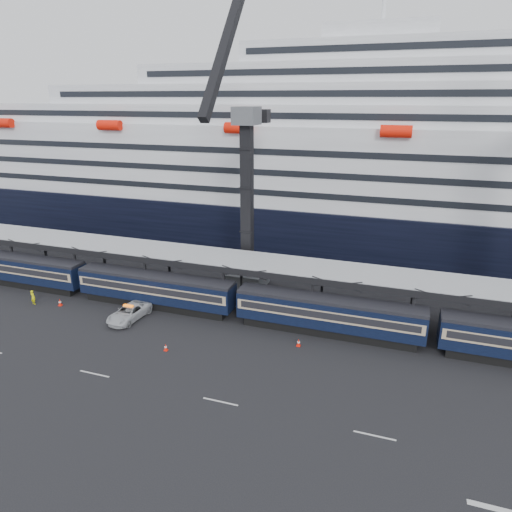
# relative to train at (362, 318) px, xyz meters

# --- Properties ---
(ground) EXTENTS (260.00, 260.00, 0.00)m
(ground) POSITION_rel_train_xyz_m (4.65, -10.00, -2.20)
(ground) COLOR black
(ground) RESTS_ON ground
(train) EXTENTS (133.05, 3.00, 4.05)m
(train) POSITION_rel_train_xyz_m (0.00, 0.00, 0.00)
(train) COLOR black
(train) RESTS_ON ground
(canopy) EXTENTS (130.00, 6.25, 5.53)m
(canopy) POSITION_rel_train_xyz_m (4.65, 4.00, 3.05)
(canopy) COLOR #9CA0A4
(canopy) RESTS_ON ground
(cruise_ship) EXTENTS (214.09, 28.84, 34.00)m
(cruise_ship) POSITION_rel_train_xyz_m (3.57, 35.99, 10.14)
(cruise_ship) COLOR black
(cruise_ship) RESTS_ON ground
(crane_dark_near) EXTENTS (4.50, 17.75, 35.08)m
(crane_dark_near) POSITION_rel_train_xyz_m (-15.35, 8.59, 9.73)
(crane_dark_near) COLOR #52555A
(crane_dark_near) RESTS_ON ground
(pickup_truck) EXTENTS (3.03, 5.78, 1.55)m
(pickup_truck) POSITION_rel_train_xyz_m (-24.41, -3.99, -1.42)
(pickup_truck) COLOR #B5B9BD
(pickup_truck) RESTS_ON ground
(worker) EXTENTS (0.70, 0.52, 1.75)m
(worker) POSITION_rel_train_xyz_m (-37.24, -4.29, -1.32)
(worker) COLOR yellow
(worker) RESTS_ON ground
(traffic_cone_b) EXTENTS (0.42, 0.42, 0.84)m
(traffic_cone_b) POSITION_rel_train_xyz_m (-34.07, -3.58, -1.79)
(traffic_cone_b) COLOR #FF1A08
(traffic_cone_b) RESTS_ON ground
(traffic_cone_c) EXTENTS (0.35, 0.35, 0.71)m
(traffic_cone_c) POSITION_rel_train_xyz_m (-17.38, -8.48, -1.85)
(traffic_cone_c) COLOR #FF1A08
(traffic_cone_c) RESTS_ON ground
(traffic_cone_d) EXTENTS (0.40, 0.40, 0.79)m
(traffic_cone_d) POSITION_rel_train_xyz_m (-5.54, -3.55, -1.81)
(traffic_cone_d) COLOR #FF1A08
(traffic_cone_d) RESTS_ON ground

